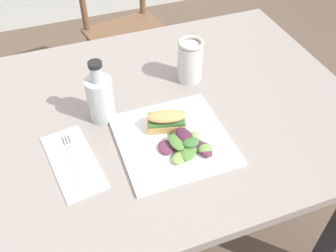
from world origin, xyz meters
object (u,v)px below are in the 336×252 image
object	(u,v)px
chair_wooden_far	(127,32)
fork_on_napkin	(71,156)
bottle_cold_brew	(101,100)
sandwich_half_front	(167,120)
plate_lunch	(173,140)
mason_jar_iced_tea	(190,62)
dining_table	(144,141)

from	to	relation	value
chair_wooden_far	fork_on_napkin	bearing A→B (deg)	-112.06
chair_wooden_far	bottle_cold_brew	world-z (taller)	bottle_cold_brew
sandwich_half_front	fork_on_napkin	world-z (taller)	sandwich_half_front
plate_lunch	fork_on_napkin	world-z (taller)	plate_lunch
plate_lunch	bottle_cold_brew	bearing A→B (deg)	134.17
fork_on_napkin	mason_jar_iced_tea	world-z (taller)	mason_jar_iced_tea
plate_lunch	dining_table	bearing A→B (deg)	108.44
plate_lunch	sandwich_half_front	distance (m)	0.06
fork_on_napkin	sandwich_half_front	bearing A→B (deg)	1.82
dining_table	bottle_cold_brew	distance (m)	0.22
dining_table	plate_lunch	size ratio (longest dim) A/B	4.43
dining_table	bottle_cold_brew	world-z (taller)	bottle_cold_brew
sandwich_half_front	plate_lunch	bearing A→B (deg)	-86.78
mason_jar_iced_tea	sandwich_half_front	bearing A→B (deg)	-127.36
fork_on_napkin	mason_jar_iced_tea	distance (m)	0.47
dining_table	mason_jar_iced_tea	world-z (taller)	mason_jar_iced_tea
fork_on_napkin	bottle_cold_brew	size ratio (longest dim) A/B	0.98
dining_table	mason_jar_iced_tea	distance (m)	0.29
dining_table	sandwich_half_front	size ratio (longest dim) A/B	11.26
dining_table	plate_lunch	world-z (taller)	plate_lunch
bottle_cold_brew	plate_lunch	bearing A→B (deg)	-45.83
fork_on_napkin	mason_jar_iced_tea	xyz separation A→B (m)	(0.42, 0.20, 0.06)
chair_wooden_far	plate_lunch	bearing A→B (deg)	-98.07
chair_wooden_far	fork_on_napkin	distance (m)	1.16
sandwich_half_front	mason_jar_iced_tea	size ratio (longest dim) A/B	0.83
dining_table	chair_wooden_far	bearing A→B (deg)	78.09
plate_lunch	bottle_cold_brew	xyz separation A→B (m)	(-0.16, 0.16, 0.06)
dining_table	chair_wooden_far	world-z (taller)	chair_wooden_far
chair_wooden_far	sandwich_half_front	size ratio (longest dim) A/B	7.59
sandwich_half_front	chair_wooden_far	bearing A→B (deg)	81.45
dining_table	plate_lunch	distance (m)	0.19
chair_wooden_far	mason_jar_iced_tea	world-z (taller)	mason_jar_iced_tea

